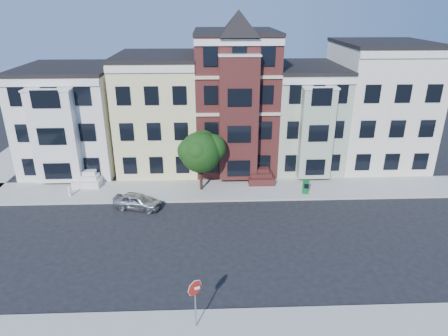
{
  "coord_description": "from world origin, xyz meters",
  "views": [
    {
      "loc": [
        -2.42,
        -21.87,
        14.44
      ],
      "look_at": [
        -1.46,
        2.82,
        4.2
      ],
      "focal_mm": 32.0,
      "sensor_mm": 36.0,
      "label": 1
    }
  ],
  "objects_px": {
    "street_tree": "(201,155)",
    "newspaper_box": "(306,187)",
    "stop_sign": "(195,301)",
    "fire_hydrant": "(70,192)",
    "parked_car": "(137,201)"
  },
  "relations": [
    {
      "from": "parked_car",
      "to": "newspaper_box",
      "type": "xyz_separation_m",
      "value": [
        13.23,
        1.81,
        0.1
      ]
    },
    {
      "from": "fire_hydrant",
      "to": "stop_sign",
      "type": "height_order",
      "value": "stop_sign"
    },
    {
      "from": "stop_sign",
      "to": "street_tree",
      "type": "bearing_deg",
      "value": 70.19
    },
    {
      "from": "fire_hydrant",
      "to": "newspaper_box",
      "type": "bearing_deg",
      "value": -0.63
    },
    {
      "from": "street_tree",
      "to": "fire_hydrant",
      "type": "bearing_deg",
      "value": -175.28
    },
    {
      "from": "newspaper_box",
      "to": "fire_hydrant",
      "type": "relative_size",
      "value": 1.7
    },
    {
      "from": "newspaper_box",
      "to": "stop_sign",
      "type": "height_order",
      "value": "stop_sign"
    },
    {
      "from": "street_tree",
      "to": "newspaper_box",
      "type": "bearing_deg",
      "value": -7.24
    },
    {
      "from": "street_tree",
      "to": "newspaper_box",
      "type": "relative_size",
      "value": 5.41
    },
    {
      "from": "street_tree",
      "to": "fire_hydrant",
      "type": "distance_m",
      "value": 10.86
    },
    {
      "from": "street_tree",
      "to": "parked_car",
      "type": "height_order",
      "value": "street_tree"
    },
    {
      "from": "street_tree",
      "to": "stop_sign",
      "type": "distance_m",
      "value": 15.27
    },
    {
      "from": "newspaper_box",
      "to": "fire_hydrant",
      "type": "height_order",
      "value": "newspaper_box"
    },
    {
      "from": "newspaper_box",
      "to": "stop_sign",
      "type": "distance_m",
      "value": 16.5
    },
    {
      "from": "street_tree",
      "to": "fire_hydrant",
      "type": "xyz_separation_m",
      "value": [
        -10.49,
        -0.87,
        -2.71
      ]
    }
  ]
}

